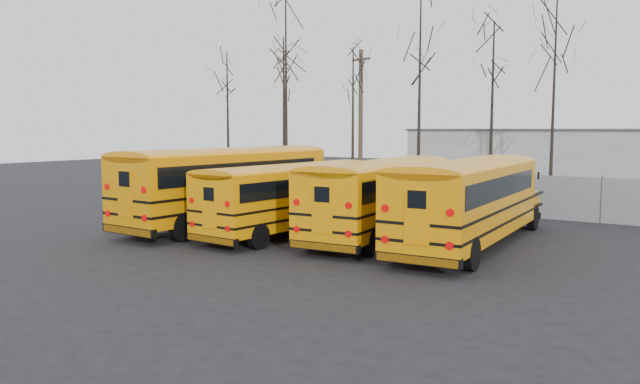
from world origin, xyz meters
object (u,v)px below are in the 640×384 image
Objects in this scene: bus_c at (383,191)px; utility_pole_left at (361,120)px; bus_a at (231,179)px; bus_b at (294,192)px; bus_d at (470,195)px.

utility_pole_left is at bearing 117.94° from bus_c.
bus_b is (3.46, -0.24, -0.34)m from bus_a.
bus_c is 1.19× the size of utility_pole_left.
bus_c is at bearing 175.25° from bus_d.
bus_b is 0.90× the size of bus_d.
bus_d reaches higher than bus_c.
bus_b is 0.93× the size of bus_c.
bus_a is 6.81m from bus_c.
utility_pole_left reaches higher than bus_a.
bus_a reaches higher than bus_d.
bus_c reaches higher than bus_b.
bus_d is at bearing 12.91° from bus_b.
bus_c is 17.54m from utility_pole_left.
bus_b is 17.17m from utility_pole_left.
utility_pole_left reaches higher than bus_d.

